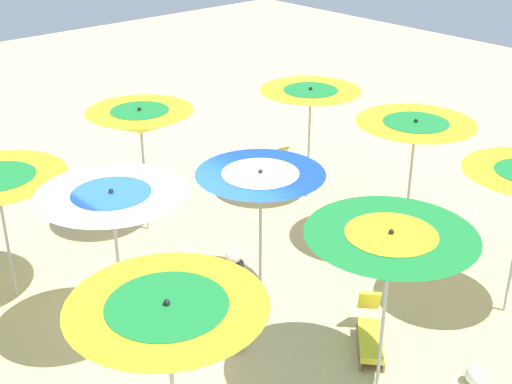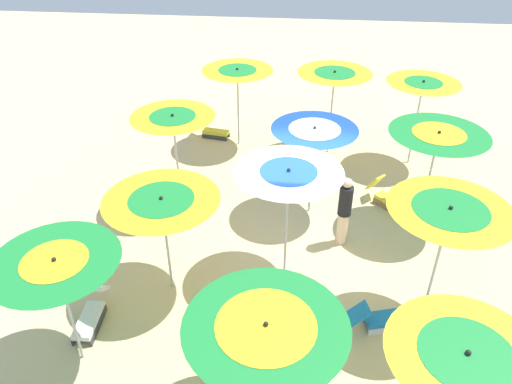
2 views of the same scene
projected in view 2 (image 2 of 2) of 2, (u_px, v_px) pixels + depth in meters
name	position (u px, v px, depth m)	size (l,w,h in m)	color
ground	(297.00, 246.00, 11.18)	(39.41, 39.41, 0.04)	beige
beach_umbrella_0	(423.00, 88.00, 13.04)	(1.93, 1.93, 2.48)	#B2B2B7
beach_umbrella_1	(334.00, 79.00, 13.55)	(2.05, 2.05, 2.52)	#B2B2B7
beach_umbrella_2	(237.00, 75.00, 14.02)	(2.02, 2.02, 2.41)	#B2B2B7
beach_umbrella_3	(438.00, 140.00, 10.65)	(2.14, 2.14, 2.45)	#B2B2B7
beach_umbrella_4	(314.00, 137.00, 11.17)	(1.97, 1.97, 2.31)	#B2B2B7
beach_umbrella_5	(173.00, 125.00, 11.34)	(1.95, 1.95, 2.47)	#B2B2B7
beach_umbrella_6	(448.00, 219.00, 8.17)	(2.07, 2.07, 2.56)	#B2B2B7
beach_umbrella_7	(288.00, 178.00, 9.20)	(2.07, 2.07, 2.52)	#B2B2B7
beach_umbrella_8	(162.00, 207.00, 9.00)	(2.15, 2.15, 2.21)	#B2B2B7
beach_umbrella_9	(464.00, 365.00, 5.91)	(1.95, 1.95, 2.46)	#B2B2B7
beach_umbrella_10	(266.00, 334.00, 6.61)	(2.26, 2.26, 2.17)	#B2B2B7
beach_umbrella_11	(57.00, 270.00, 7.51)	(2.00, 2.00, 2.29)	#B2B2B7
lounger_0	(90.00, 315.00, 9.17)	(0.42, 1.29, 0.53)	#333338
lounger_1	(385.00, 318.00, 9.12)	(1.45, 0.73, 0.58)	silver
lounger_2	(212.00, 131.00, 15.49)	(1.23, 0.51, 0.65)	#333338
lounger_3	(390.00, 199.00, 12.32)	(1.12, 1.16, 0.71)	olive
beachgoer_0	(344.00, 210.00, 10.78)	(0.30, 0.30, 1.70)	beige
beach_ball	(446.00, 195.00, 12.62)	(0.28, 0.28, 0.28)	white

